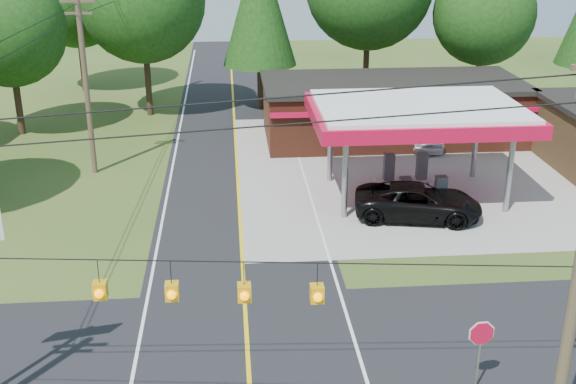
{
  "coord_description": "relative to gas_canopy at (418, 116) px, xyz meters",
  "views": [
    {
      "loc": [
        -0.39,
        -21.04,
        13.95
      ],
      "look_at": [
        2.0,
        7.0,
        2.8
      ],
      "focal_mm": 45.0,
      "sensor_mm": 36.0,
      "label": 1
    }
  ],
  "objects": [
    {
      "name": "convenience_store",
      "position": [
        1.0,
        9.98,
        -2.35
      ],
      "size": [
        16.4,
        7.55,
        3.8
      ],
      "color": "#5F2B1B",
      "rests_on": "ground"
    },
    {
      "name": "suv_car",
      "position": [
        -0.5,
        -2.88,
        -3.43
      ],
      "size": [
        7.12,
        7.12,
        1.67
      ],
      "primitive_type": "imported",
      "rotation": [
        0.0,
        0.0,
        1.37
      ],
      "color": "black",
      "rests_on": "ground"
    },
    {
      "name": "ground",
      "position": [
        -9.0,
        -13.0,
        -4.27
      ],
      "size": [
        120.0,
        120.0,
        0.0
      ],
      "primitive_type": "plane",
      "color": "#314A1A",
      "rests_on": "ground"
    },
    {
      "name": "utility_pole_north",
      "position": [
        -15.5,
        22.0,
        0.48
      ],
      "size": [
        0.3,
        0.3,
        9.5
      ],
      "color": "#473828",
      "rests_on": "ground"
    },
    {
      "name": "overhead_beacons",
      "position": [
        -10.0,
        -19.0,
        1.95
      ],
      "size": [
        17.04,
        2.04,
        1.03
      ],
      "color": "black",
      "rests_on": "ground"
    },
    {
      "name": "gas_canopy",
      "position": [
        0.0,
        0.0,
        0.0
      ],
      "size": [
        10.6,
        7.4,
        4.88
      ],
      "color": "gray",
      "rests_on": "ground"
    },
    {
      "name": "utility_pole_far_left",
      "position": [
        -17.0,
        5.0,
        0.93
      ],
      "size": [
        1.8,
        0.3,
        10.0
      ],
      "color": "#473828",
      "rests_on": "ground"
    },
    {
      "name": "main_highway",
      "position": [
        -9.0,
        -13.0,
        -4.26
      ],
      "size": [
        8.0,
        120.0,
        0.02
      ],
      "primitive_type": "cube",
      "color": "black",
      "rests_on": "ground"
    },
    {
      "name": "octagonal_stop_sign",
      "position": [
        -2.0,
        -16.01,
        -2.46
      ],
      "size": [
        0.84,
        0.11,
        2.43
      ],
      "color": "gray",
      "rests_on": "ground"
    },
    {
      "name": "lane_center_yellow",
      "position": [
        -9.0,
        -13.0,
        -4.24
      ],
      "size": [
        0.15,
        110.0,
        0.0
      ],
      "primitive_type": "cube",
      "color": "yellow",
      "rests_on": "main_highway"
    },
    {
      "name": "treeline_backdrop",
      "position": [
        -8.18,
        11.01,
        3.22
      ],
      "size": [
        70.27,
        51.59,
        13.3
      ],
      "color": "#332316",
      "rests_on": "ground"
    },
    {
      "name": "sedan_car",
      "position": [
        3.0,
        8.0,
        -3.48
      ],
      "size": [
        5.64,
        5.64,
        1.56
      ],
      "primitive_type": "imported",
      "rotation": [
        0.0,
        0.0,
        -0.27
      ],
      "color": "white",
      "rests_on": "ground"
    },
    {
      "name": "cross_road",
      "position": [
        -9.0,
        -13.0,
        -4.25
      ],
      "size": [
        70.0,
        7.0,
        0.02
      ],
      "primitive_type": "cube",
      "color": "black",
      "rests_on": "ground"
    }
  ]
}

